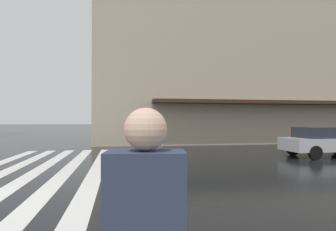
# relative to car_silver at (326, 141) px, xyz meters

# --- Properties ---
(zebra_crossing) EXTENTS (13.00, 5.50, 0.01)m
(zebra_crossing) POSITION_rel_car_silver_xyz_m (-1.50, 12.01, -0.75)
(zebra_crossing) COLOR silver
(zebra_crossing) RESTS_ON ground_plane
(haussmann_block_corner) EXTENTS (17.87, 26.27, 23.75)m
(haussmann_block_corner) POSITION_rel_car_silver_xyz_m (15.33, -1.62, 10.87)
(haussmann_block_corner) COLOR tan
(haussmann_block_corner) RESTS_ON ground_plane
(car_silver) EXTENTS (1.85, 4.10, 1.41)m
(car_silver) POSITION_rel_car_silver_xyz_m (0.00, 0.00, 0.00)
(car_silver) COLOR #B7B7BC
(car_silver) RESTS_ON ground_plane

